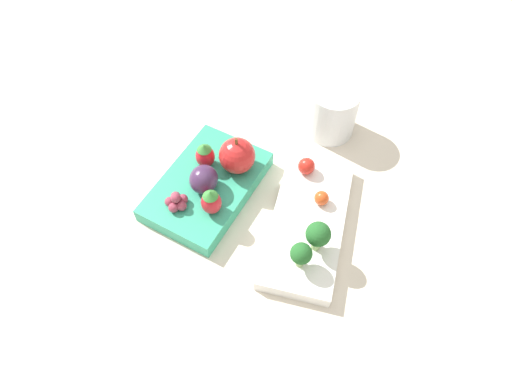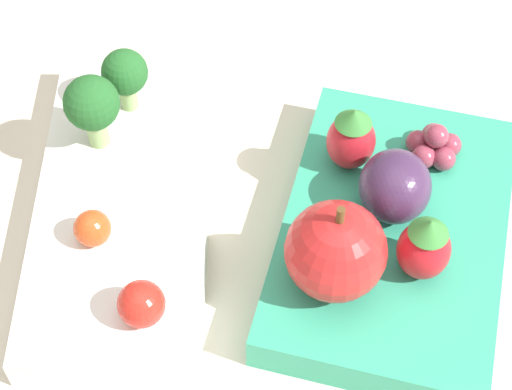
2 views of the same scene
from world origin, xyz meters
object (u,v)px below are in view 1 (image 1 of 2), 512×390
(bento_box_savoury, at_px, (308,223))
(strawberry_1, at_px, (205,155))
(grape_cluster, at_px, (177,201))
(broccoli_floret_0, at_px, (318,235))
(apple, at_px, (237,156))
(broccoli_floret_1, at_px, (301,254))
(drinking_cup, at_px, (332,112))
(cherry_tomato_0, at_px, (322,198))
(plum, at_px, (204,179))
(bento_box_fruit, at_px, (207,186))
(cherry_tomato_1, at_px, (306,166))
(strawberry_0, at_px, (211,201))

(bento_box_savoury, height_order, strawberry_1, strawberry_1)
(strawberry_1, bearing_deg, grape_cluster, -4.82)
(broccoli_floret_0, bearing_deg, apple, -119.27)
(strawberry_1, bearing_deg, broccoli_floret_1, 60.61)
(drinking_cup, bearing_deg, bento_box_savoury, 7.09)
(cherry_tomato_0, xyz_separation_m, plum, (0.04, -0.16, 0.01))
(bento_box_savoury, relative_size, bento_box_fruit, 1.15)
(strawberry_1, distance_m, drinking_cup, 0.22)
(cherry_tomato_1, xyz_separation_m, plum, (0.08, -0.13, 0.01))
(broccoli_floret_0, bearing_deg, bento_box_fruit, -103.06)
(apple, xyz_separation_m, drinking_cup, (-0.15, 0.10, -0.01))
(cherry_tomato_0, xyz_separation_m, apple, (-0.01, -0.13, 0.02))
(bento_box_savoury, height_order, drinking_cup, drinking_cup)
(strawberry_1, bearing_deg, cherry_tomato_0, 90.11)
(broccoli_floret_0, bearing_deg, broccoli_floret_1, -20.60)
(plum, height_order, drinking_cup, drinking_cup)
(bento_box_fruit, xyz_separation_m, strawberry_0, (0.04, 0.03, 0.03))
(broccoli_floret_1, relative_size, strawberry_0, 1.00)
(cherry_tomato_1, relative_size, drinking_cup, 0.30)
(broccoli_floret_0, height_order, cherry_tomato_0, broccoli_floret_0)
(apple, relative_size, plum, 1.44)
(plum, xyz_separation_m, grape_cluster, (0.04, -0.02, -0.01))
(bento_box_savoury, distance_m, plum, 0.16)
(apple, height_order, plum, apple)
(bento_box_savoury, distance_m, bento_box_fruit, 0.16)
(cherry_tomato_1, distance_m, strawberry_1, 0.15)
(cherry_tomato_1, distance_m, apple, 0.10)
(broccoli_floret_0, xyz_separation_m, strawberry_0, (-0.00, -0.15, -0.01))
(bento_box_savoury, xyz_separation_m, plum, (0.01, -0.16, 0.03))
(bento_box_fruit, relative_size, cherry_tomato_0, 9.72)
(broccoli_floret_0, xyz_separation_m, cherry_tomato_0, (-0.07, -0.01, -0.02))
(broccoli_floret_1, distance_m, cherry_tomato_1, 0.15)
(broccoli_floret_0, height_order, grape_cluster, broccoli_floret_0)
(grape_cluster, bearing_deg, strawberry_0, 102.57)
(broccoli_floret_1, height_order, apple, apple)
(cherry_tomato_1, xyz_separation_m, strawberry_1, (0.05, -0.14, 0.01))
(bento_box_savoury, relative_size, grape_cluster, 7.05)
(bento_box_fruit, height_order, strawberry_1, strawberry_1)
(bento_box_savoury, distance_m, cherry_tomato_0, 0.04)
(broccoli_floret_1, height_order, plum, same)
(strawberry_1, height_order, grape_cluster, strawberry_1)
(bento_box_savoury, distance_m, broccoli_floret_0, 0.06)
(strawberry_0, distance_m, plum, 0.04)
(bento_box_savoury, xyz_separation_m, grape_cluster, (0.05, -0.18, 0.02))
(drinking_cup, bearing_deg, strawberry_0, -24.85)
(broccoli_floret_1, bearing_deg, cherry_tomato_1, -164.97)
(strawberry_1, distance_m, plum, 0.04)
(strawberry_0, relative_size, grape_cluster, 1.32)
(cherry_tomato_1, bearing_deg, bento_box_savoury, 20.59)
(cherry_tomato_0, relative_size, drinking_cup, 0.25)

